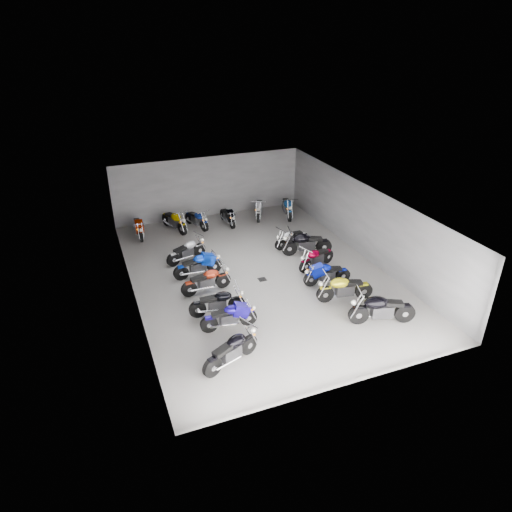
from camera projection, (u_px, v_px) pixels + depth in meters
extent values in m
plane|color=gray|center=(258.00, 274.00, 18.92)|extent=(14.00, 14.00, 0.00)
cube|color=gray|center=(209.00, 187.00, 24.00)|extent=(10.00, 0.10, 3.20)
cube|color=gray|center=(130.00, 260.00, 16.57)|extent=(0.10, 14.00, 3.20)
cube|color=gray|center=(365.00, 221.00, 19.81)|extent=(0.10, 14.00, 3.20)
cube|color=black|center=(258.00, 201.00, 17.46)|extent=(10.00, 14.00, 0.04)
cube|color=black|center=(262.00, 279.00, 18.51)|extent=(0.32, 0.32, 0.01)
cylinder|color=black|center=(248.00, 345.00, 14.24)|extent=(0.65, 0.38, 0.65)
cylinder|color=black|center=(212.00, 367.00, 13.32)|extent=(0.66, 0.40, 0.65)
cube|color=#2D2D30|center=(231.00, 353.00, 13.73)|extent=(0.72, 0.54, 0.40)
ellipsoid|color=black|center=(236.00, 341.00, 13.73)|extent=(0.79, 0.64, 0.36)
cube|color=black|center=(222.00, 350.00, 13.40)|extent=(0.68, 0.50, 0.18)
cylinder|color=black|center=(248.00, 317.00, 15.60)|extent=(0.61, 0.17, 0.60)
cylinder|color=black|center=(209.00, 324.00, 15.24)|extent=(0.61, 0.18, 0.60)
cube|color=#2D2D30|center=(229.00, 319.00, 15.38)|extent=(0.63, 0.33, 0.38)
ellipsoid|color=#160B86|center=(235.00, 310.00, 15.30)|extent=(0.67, 0.42, 0.34)
cube|color=black|center=(220.00, 314.00, 15.18)|extent=(0.59, 0.30, 0.17)
cylinder|color=black|center=(237.00, 304.00, 16.31)|extent=(0.63, 0.21, 0.62)
cylinder|color=black|center=(198.00, 309.00, 16.02)|extent=(0.63, 0.23, 0.62)
cube|color=#2D2D30|center=(217.00, 305.00, 16.12)|extent=(0.66, 0.38, 0.39)
ellipsoid|color=black|center=(223.00, 296.00, 16.03)|extent=(0.71, 0.48, 0.35)
cube|color=black|center=(208.00, 299.00, 15.94)|extent=(0.62, 0.35, 0.18)
cylinder|color=black|center=(223.00, 280.00, 17.83)|extent=(0.63, 0.20, 0.62)
cylinder|color=black|center=(189.00, 289.00, 17.25)|extent=(0.63, 0.21, 0.62)
cube|color=#2D2D30|center=(206.00, 282.00, 17.50)|extent=(0.66, 0.36, 0.39)
ellipsoid|color=maroon|center=(211.00, 274.00, 17.44)|extent=(0.70, 0.46, 0.35)
cube|color=black|center=(198.00, 278.00, 17.24)|extent=(0.62, 0.34, 0.18)
cylinder|color=black|center=(214.00, 266.00, 18.90)|extent=(0.64, 0.17, 0.63)
cylinder|color=black|center=(181.00, 273.00, 18.36)|extent=(0.64, 0.19, 0.63)
cube|color=#2D2D30|center=(198.00, 267.00, 18.58)|extent=(0.66, 0.34, 0.39)
ellipsoid|color=#0931BB|center=(202.00, 259.00, 18.52)|extent=(0.69, 0.44, 0.35)
cube|color=black|center=(190.00, 263.00, 18.34)|extent=(0.62, 0.32, 0.18)
cylinder|color=black|center=(199.00, 250.00, 20.24)|extent=(0.61, 0.34, 0.61)
cylinder|color=black|center=(173.00, 260.00, 19.41)|extent=(0.62, 0.35, 0.61)
cube|color=#2D2D30|center=(186.00, 253.00, 19.78)|extent=(0.68, 0.49, 0.38)
ellipsoid|color=silver|center=(190.00, 245.00, 19.77)|extent=(0.74, 0.59, 0.34)
cube|color=black|center=(180.00, 249.00, 19.48)|extent=(0.63, 0.46, 0.17)
cylinder|color=black|center=(358.00, 315.00, 15.65)|extent=(0.72, 0.35, 0.71)
cylinder|color=black|center=(405.00, 313.00, 15.74)|extent=(0.73, 0.38, 0.71)
cube|color=#2D2D30|center=(382.00, 311.00, 15.65)|extent=(0.79, 0.54, 0.45)
ellipsoid|color=black|center=(376.00, 303.00, 15.47)|extent=(0.86, 0.65, 0.40)
cube|color=black|center=(393.00, 303.00, 15.53)|extent=(0.74, 0.50, 0.20)
cylinder|color=black|center=(325.00, 294.00, 16.88)|extent=(0.68, 0.26, 0.66)
cylinder|color=black|center=(364.00, 291.00, 17.11)|extent=(0.68, 0.28, 0.66)
cube|color=#2D2D30|center=(345.00, 290.00, 16.95)|extent=(0.72, 0.44, 0.41)
ellipsoid|color=gold|center=(340.00, 283.00, 16.76)|extent=(0.77, 0.55, 0.37)
cube|color=black|center=(354.00, 282.00, 16.87)|extent=(0.68, 0.41, 0.19)
cylinder|color=black|center=(311.00, 279.00, 17.93)|extent=(0.61, 0.20, 0.60)
cylinder|color=black|center=(343.00, 275.00, 18.22)|extent=(0.61, 0.22, 0.60)
cube|color=#2D2D30|center=(327.00, 275.00, 18.03)|extent=(0.64, 0.36, 0.37)
ellipsoid|color=#061391|center=(323.00, 269.00, 17.85)|extent=(0.68, 0.45, 0.34)
cube|color=black|center=(335.00, 269.00, 17.97)|extent=(0.60, 0.33, 0.17)
cylinder|color=black|center=(305.00, 266.00, 18.90)|extent=(0.61, 0.31, 0.61)
cylinder|color=black|center=(327.00, 256.00, 19.68)|extent=(0.62, 0.33, 0.61)
cube|color=#2D2D30|center=(317.00, 259.00, 19.25)|extent=(0.67, 0.47, 0.38)
ellipsoid|color=maroon|center=(314.00, 254.00, 18.99)|extent=(0.73, 0.57, 0.34)
cube|color=black|center=(322.00, 251.00, 19.30)|extent=(0.63, 0.44, 0.17)
cylinder|color=black|center=(289.00, 248.00, 20.28)|extent=(0.71, 0.31, 0.70)
cylinder|color=black|center=(324.00, 246.00, 20.45)|extent=(0.72, 0.33, 0.70)
cube|color=#2D2D30|center=(307.00, 245.00, 20.32)|extent=(0.77, 0.49, 0.44)
ellipsoid|color=black|center=(302.00, 238.00, 20.13)|extent=(0.83, 0.61, 0.39)
cube|color=black|center=(315.00, 239.00, 20.22)|extent=(0.72, 0.46, 0.20)
cylinder|color=black|center=(280.00, 244.00, 20.80)|extent=(0.58, 0.23, 0.57)
cylinder|color=black|center=(303.00, 238.00, 21.43)|extent=(0.58, 0.25, 0.57)
cube|color=#2D2D30|center=(292.00, 239.00, 21.07)|extent=(0.62, 0.38, 0.35)
ellipsoid|color=silver|center=(289.00, 235.00, 20.85)|extent=(0.66, 0.47, 0.32)
cube|color=black|center=(297.00, 233.00, 21.10)|extent=(0.58, 0.36, 0.16)
cylinder|color=black|center=(141.00, 236.00, 21.56)|extent=(0.14, 0.63, 0.63)
cylinder|color=black|center=(137.00, 225.00, 22.74)|extent=(0.16, 0.63, 0.63)
cube|color=#2D2D30|center=(139.00, 228.00, 22.10)|extent=(0.30, 0.64, 0.39)
ellipsoid|color=#8F1E03|center=(138.00, 224.00, 21.78)|extent=(0.40, 0.67, 0.35)
cube|color=black|center=(137.00, 221.00, 22.24)|extent=(0.28, 0.60, 0.18)
cylinder|color=black|center=(182.00, 229.00, 22.26)|extent=(0.34, 0.67, 0.67)
cylinder|color=black|center=(167.00, 220.00, 23.28)|extent=(0.36, 0.68, 0.67)
cube|color=#2D2D30|center=(174.00, 222.00, 22.72)|extent=(0.52, 0.74, 0.42)
ellipsoid|color=#BDA003|center=(176.00, 217.00, 22.42)|extent=(0.62, 0.81, 0.38)
cube|color=black|center=(170.00, 215.00, 22.82)|extent=(0.48, 0.70, 0.19)
cylinder|color=black|center=(204.00, 226.00, 22.65)|extent=(0.31, 0.59, 0.59)
cylinder|color=black|center=(189.00, 218.00, 23.55)|extent=(0.33, 0.60, 0.59)
cube|color=#2D2D30|center=(197.00, 220.00, 23.06)|extent=(0.46, 0.66, 0.37)
ellipsoid|color=navy|center=(199.00, 216.00, 22.79)|extent=(0.56, 0.71, 0.33)
cube|color=black|center=(193.00, 214.00, 23.14)|extent=(0.43, 0.61, 0.17)
cylinder|color=black|center=(232.00, 223.00, 22.97)|extent=(0.15, 0.58, 0.57)
cylinder|color=black|center=(223.00, 215.00, 24.01)|extent=(0.17, 0.58, 0.57)
cube|color=#2D2D30|center=(228.00, 217.00, 23.45)|extent=(0.30, 0.59, 0.36)
ellipsoid|color=black|center=(229.00, 213.00, 23.16)|extent=(0.39, 0.63, 0.32)
cube|color=black|center=(225.00, 211.00, 23.57)|extent=(0.28, 0.56, 0.16)
cylinder|color=black|center=(258.00, 216.00, 23.70)|extent=(0.39, 0.64, 0.64)
cylinder|color=black|center=(260.00, 206.00, 24.99)|extent=(0.41, 0.65, 0.64)
cube|color=#2D2D30|center=(259.00, 209.00, 24.30)|extent=(0.55, 0.72, 0.40)
ellipsoid|color=silver|center=(259.00, 205.00, 23.96)|extent=(0.65, 0.79, 0.36)
cube|color=black|center=(259.00, 202.00, 24.46)|extent=(0.51, 0.67, 0.18)
cylinder|color=black|center=(289.00, 215.00, 23.78)|extent=(0.32, 0.69, 0.68)
cylinder|color=black|center=(285.00, 205.00, 25.14)|extent=(0.34, 0.70, 0.68)
cube|color=#2D2D30|center=(287.00, 208.00, 24.41)|extent=(0.49, 0.75, 0.42)
ellipsoid|color=#18519F|center=(288.00, 204.00, 24.05)|extent=(0.60, 0.81, 0.38)
cube|color=black|center=(286.00, 201.00, 24.58)|extent=(0.46, 0.70, 0.19)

